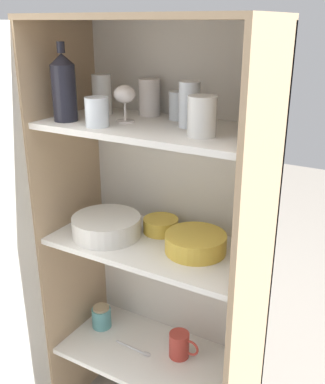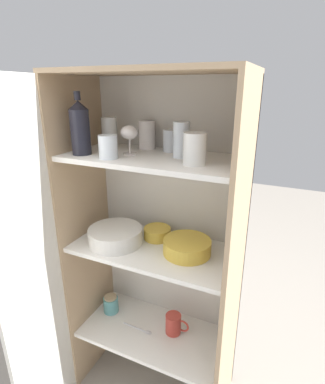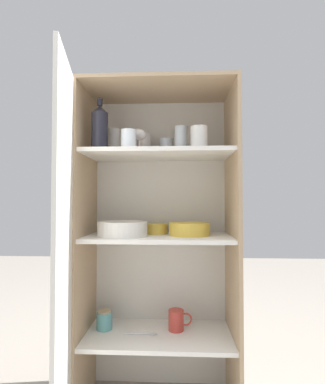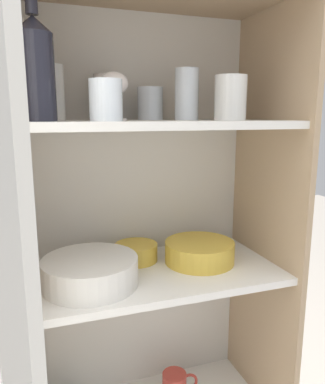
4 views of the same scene
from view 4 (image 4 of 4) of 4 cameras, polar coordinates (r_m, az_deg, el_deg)
cupboard_back_panel at (r=1.26m, az=-4.31°, el=-10.77°), size 0.75×0.02×1.55m
cupboard_side_left at (r=1.06m, az=-21.88°, el=-16.12°), size 0.02×0.39×1.55m
cupboard_side_right at (r=1.24m, az=14.94°, el=-11.44°), size 0.02×0.39×1.55m
shelf_board_middle at (r=1.08m, az=-1.78°, el=-12.37°), size 0.72×0.35×0.02m
shelf_board_upper at (r=0.99m, az=-1.93°, el=10.26°), size 0.72×0.35×0.02m
tumbler_glass_0 at (r=0.85m, az=-8.64°, el=13.64°), size 0.07×0.07×0.09m
tumbler_glass_1 at (r=1.09m, az=-8.37°, el=14.06°), size 0.07×0.07×0.12m
tumbler_glass_2 at (r=1.01m, az=-16.67°, el=14.27°), size 0.07×0.07×0.14m
tumbler_glass_3 at (r=1.05m, az=3.71°, el=14.60°), size 0.06×0.06×0.14m
tumbler_glass_4 at (r=1.11m, az=-1.88°, el=13.31°), size 0.07×0.07×0.09m
tumbler_glass_5 at (r=1.01m, az=10.31°, el=13.91°), size 0.08×0.08×0.11m
wine_glass_0 at (r=0.95m, az=-7.40°, el=15.73°), size 0.07×0.07×0.12m
wine_bottle at (r=0.86m, az=-18.80°, el=17.39°), size 0.08×0.08×0.25m
plate_stack_white at (r=1.00m, az=-10.96°, el=-11.82°), size 0.25×0.25×0.07m
mixing_bowl_large at (r=1.13m, az=5.67°, el=-8.91°), size 0.21×0.21×0.06m
serving_bowl_small at (r=1.14m, az=-4.04°, el=-9.01°), size 0.13×0.13×0.05m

